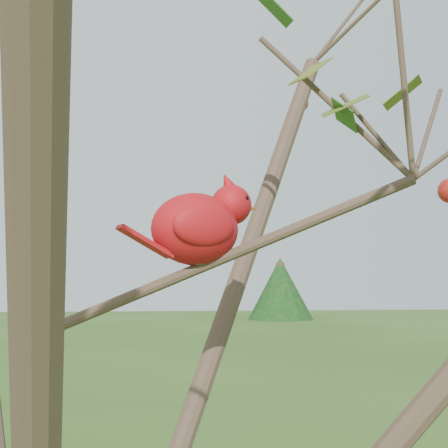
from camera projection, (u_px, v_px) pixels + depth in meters
name	position (u px, v px, depth m)	size (l,w,h in m)	color
crabapple_tree	(69.00, 220.00, 0.85)	(2.35, 2.05, 2.95)	#453125
cardinal	(200.00, 225.00, 0.97)	(0.23, 0.15, 0.16)	red
distant_trees	(82.00, 296.00, 25.40)	(45.83, 13.29, 3.16)	#453125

